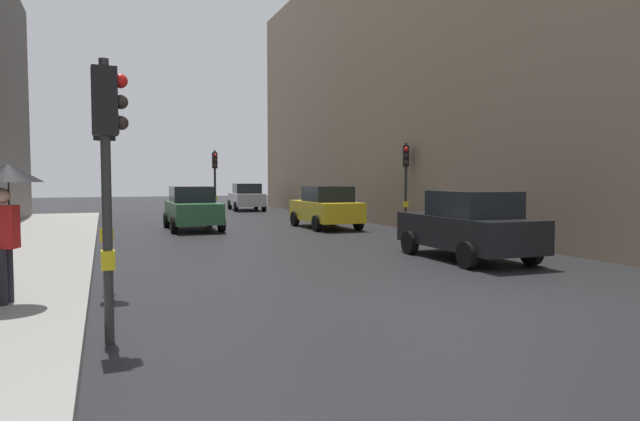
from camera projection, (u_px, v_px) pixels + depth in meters
ground_plane at (468, 302)px, 9.31m from camera, size 120.00×120.00×0.00m
sidewalk_kerb at (11, 270)px, 12.13m from camera, size 3.33×40.00×0.16m
building_facade_right at (485, 81)px, 27.29m from camera, size 12.00×35.78×13.75m
traffic_light_near_left at (108, 148)px, 6.90m from camera, size 0.44×0.25×3.55m
traffic_light_mid_street at (406, 170)px, 22.22m from camera, size 0.35×0.45×3.50m
traffic_light_far_median at (215, 171)px, 29.41m from camera, size 0.24×0.43×3.57m
traffic_light_near_right at (106, 152)px, 9.95m from camera, size 0.45×0.36×3.69m
car_yellow_taxi at (326, 207)px, 23.27m from camera, size 2.02×4.20×1.76m
car_silver_hatchback at (246, 197)px, 36.46m from camera, size 2.25×4.32×1.76m
car_green_estate at (193, 208)px, 22.57m from camera, size 2.02×4.20×1.76m
car_dark_suv at (468, 225)px, 14.19m from camera, size 2.11×4.25×1.76m
pedestrian_with_umbrella at (7, 194)px, 8.39m from camera, size 1.00×1.00×2.14m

